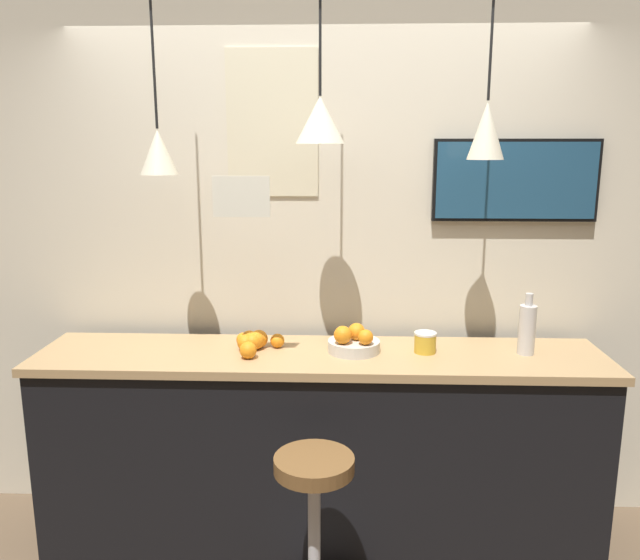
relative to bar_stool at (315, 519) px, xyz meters
name	(u,v)px	position (x,y,z in m)	size (l,w,h in m)	color
back_wall	(323,242)	(0.00, 0.97, 0.95)	(8.00, 0.06, 2.90)	beige
service_counter	(320,449)	(0.00, 0.58, 0.00)	(2.67, 0.55, 0.98)	black
bar_stool	(315,519)	(0.00, 0.00, 0.00)	(0.36, 0.36, 0.76)	#B7B7BC
fruit_bowl	(354,342)	(0.15, 0.60, 0.54)	(0.25, 0.25, 0.14)	beige
orange_pile	(253,341)	(-0.32, 0.62, 0.53)	(0.23, 0.25, 0.09)	orange
juice_bottle	(527,328)	(0.96, 0.61, 0.61)	(0.08, 0.08, 0.29)	silver
spread_jar	(425,342)	(0.49, 0.61, 0.54)	(0.10, 0.10, 0.10)	gold
pendant_lamp_left	(158,150)	(-0.73, 0.60, 1.42)	(0.17, 0.17, 0.99)	black
pendant_lamp_middle	(320,119)	(0.00, 0.60, 1.55)	(0.22, 0.22, 0.86)	black
pendant_lamp_right	(487,129)	(0.72, 0.60, 1.51)	(0.16, 0.16, 0.93)	black
mounted_tv	(516,180)	(0.94, 0.91, 1.27)	(0.80, 0.04, 0.40)	black
hanging_menu_board	(241,197)	(-0.33, 0.39, 1.23)	(0.24, 0.01, 0.17)	white
wall_poster	(272,123)	(-0.25, 0.93, 1.55)	(0.45, 0.01, 0.71)	beige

